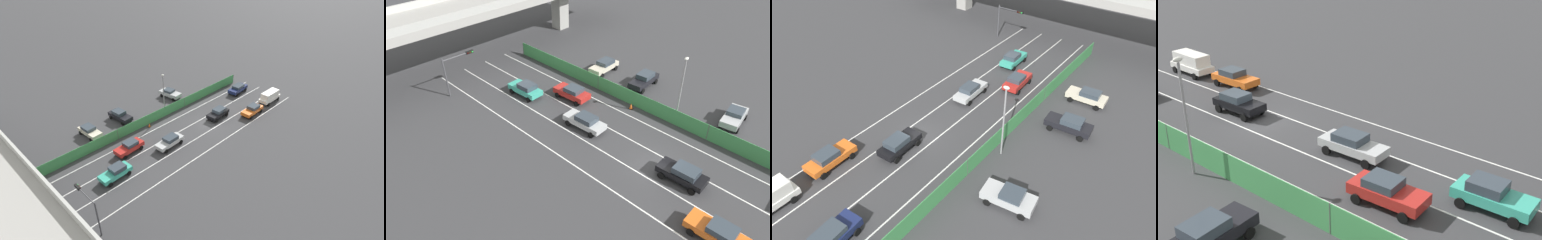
# 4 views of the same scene
# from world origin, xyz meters

# --- Properties ---
(ground_plane) EXTENTS (300.00, 300.00, 0.00)m
(ground_plane) POSITION_xyz_m (0.00, 0.00, 0.00)
(ground_plane) COLOR #38383A
(lane_line_left_edge) EXTENTS (0.14, 48.18, 0.01)m
(lane_line_left_edge) POSITION_xyz_m (-5.07, 6.09, 0.00)
(lane_line_left_edge) COLOR silver
(lane_line_left_edge) RESTS_ON ground
(lane_line_mid_left) EXTENTS (0.14, 48.18, 0.01)m
(lane_line_mid_left) POSITION_xyz_m (-1.69, 6.09, 0.00)
(lane_line_mid_left) COLOR silver
(lane_line_mid_left) RESTS_ON ground
(lane_line_mid_right) EXTENTS (0.14, 48.18, 0.01)m
(lane_line_mid_right) POSITION_xyz_m (1.69, 6.09, 0.00)
(lane_line_mid_right) COLOR silver
(lane_line_mid_right) RESTS_ON ground
(lane_line_right_edge) EXTENTS (0.14, 48.18, 0.01)m
(lane_line_right_edge) POSITION_xyz_m (5.07, 6.09, 0.00)
(lane_line_right_edge) COLOR silver
(lane_line_right_edge) RESTS_ON ground
(green_fence) EXTENTS (0.10, 44.28, 1.81)m
(green_fence) POSITION_xyz_m (7.10, 6.09, 0.91)
(green_fence) COLOR #3D8E4C
(green_fence) RESTS_ON ground
(car_sedan_silver) EXTENTS (2.15, 4.77, 1.61)m
(car_sedan_silver) POSITION_xyz_m (-0.07, 8.97, 0.89)
(car_sedan_silver) COLOR #B7BABC
(car_sedan_silver) RESTS_ON ground
(car_taxi_teal) EXTENTS (2.16, 4.48, 1.70)m
(car_taxi_teal) POSITION_xyz_m (-0.14, 18.72, 0.93)
(car_taxi_teal) COLOR teal
(car_taxi_teal) RESTS_ON ground
(car_sedan_black) EXTENTS (2.16, 4.43, 1.66)m
(car_sedan_black) POSITION_xyz_m (0.08, -2.63, 0.92)
(car_sedan_black) COLOR black
(car_sedan_black) RESTS_ON ground
(car_sedan_navy) EXTENTS (2.30, 4.75, 1.60)m
(car_sedan_navy) POSITION_xyz_m (3.45, -12.83, 0.91)
(car_sedan_navy) COLOR navy
(car_sedan_navy) RESTS_ON ground
(car_van_white) EXTENTS (2.06, 4.84, 2.10)m
(car_van_white) POSITION_xyz_m (-3.24, -13.89, 1.20)
(car_van_white) COLOR silver
(car_van_white) RESTS_ON ground
(car_sedan_red) EXTENTS (2.26, 4.55, 1.65)m
(car_sedan_red) POSITION_xyz_m (3.16, 14.11, 0.91)
(car_sedan_red) COLOR red
(car_sedan_red) RESTS_ON ground
(car_taxi_orange) EXTENTS (2.12, 4.68, 1.63)m
(car_taxi_orange) POSITION_xyz_m (-3.57, -7.75, 0.90)
(car_taxi_orange) COLOR orange
(car_taxi_orange) RESTS_ON ground
(parked_wagon_silver) EXTENTS (4.56, 2.54, 1.62)m
(parked_wagon_silver) POSITION_xyz_m (11.74, -1.91, 0.90)
(parked_wagon_silver) COLOR #B2B5B7
(parked_wagon_silver) RESTS_ON ground
(parked_sedan_dark) EXTENTS (4.75, 2.29, 1.72)m
(parked_sedan_dark) POSITION_xyz_m (11.69, 9.84, 0.94)
(parked_sedan_dark) COLOR black
(parked_sedan_dark) RESTS_ON ground
(parked_sedan_cream) EXTENTS (4.46, 2.19, 1.60)m
(parked_sedan_cream) POSITION_xyz_m (11.18, 15.98, 0.90)
(parked_sedan_cream) COLOR beige
(parked_sedan_cream) RESTS_ON ground
(traffic_light) EXTENTS (4.12, 0.41, 4.94)m
(traffic_light) POSITION_xyz_m (-5.17, 25.15, 3.58)
(traffic_light) COLOR #47474C
(traffic_light) RESTS_ON ground
(street_lamp) EXTENTS (0.60, 0.36, 7.48)m
(street_lamp) POSITION_xyz_m (7.99, 2.88, 4.51)
(street_lamp) COLOR gray
(street_lamp) RESTS_ON ground
(traffic_cone) EXTENTS (0.47, 0.47, 0.69)m
(traffic_cone) POSITION_xyz_m (6.35, 7.76, 0.32)
(traffic_cone) COLOR orange
(traffic_cone) RESTS_ON ground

